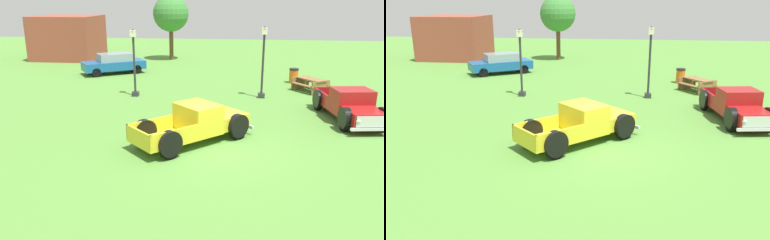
# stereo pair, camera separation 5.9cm
# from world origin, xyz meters

# --- Properties ---
(ground_plane) EXTENTS (80.00, 80.00, 0.00)m
(ground_plane) POSITION_xyz_m (0.00, 0.00, 0.00)
(ground_plane) COLOR #548C38
(pickup_truck_foreground) EXTENTS (4.63, 4.59, 1.48)m
(pickup_truck_foreground) POSITION_xyz_m (-0.60, 0.88, 0.70)
(pickup_truck_foreground) COLOR yellow
(pickup_truck_foreground) RESTS_ON ground_plane
(pickup_truck_behind_left) EXTENTS (2.49, 5.01, 1.47)m
(pickup_truck_behind_left) POSITION_xyz_m (5.85, 4.10, 0.70)
(pickup_truck_behind_left) COLOR maroon
(pickup_truck_behind_left) RESTS_ON ground_plane
(sedan_distant_a) EXTENTS (4.63, 3.91, 1.46)m
(sedan_distant_a) POSITION_xyz_m (-8.15, 14.22, 0.77)
(sedan_distant_a) COLOR #195699
(sedan_distant_a) RESTS_ON ground_plane
(lamp_post_near) EXTENTS (0.36, 0.36, 3.71)m
(lamp_post_near) POSITION_xyz_m (-4.88, 7.65, 1.95)
(lamp_post_near) COLOR #2D2D33
(lamp_post_near) RESTS_ON ground_plane
(lamp_post_far) EXTENTS (0.36, 0.36, 3.88)m
(lamp_post_far) POSITION_xyz_m (2.13, 8.11, 2.03)
(lamp_post_far) COLOR #2D2D33
(lamp_post_far) RESTS_ON ground_plane
(picnic_table) EXTENTS (2.26, 2.33, 0.78)m
(picnic_table) POSITION_xyz_m (5.05, 9.99, 0.49)
(picnic_table) COLOR olive
(picnic_table) RESTS_ON ground_plane
(trash_can) EXTENTS (0.59, 0.59, 0.95)m
(trash_can) POSITION_xyz_m (4.38, 12.32, 0.48)
(trash_can) COLOR orange
(trash_can) RESTS_ON ground_plane
(oak_tree_east) EXTENTS (3.10, 3.10, 5.54)m
(oak_tree_east) POSITION_xyz_m (-5.15, 21.38, 3.96)
(oak_tree_east) COLOR brown
(oak_tree_east) RESTS_ON ground_plane
(brick_pavilion) EXTENTS (5.41, 5.13, 3.77)m
(brick_pavilion) POSITION_xyz_m (-14.49, 21.03, 1.89)
(brick_pavilion) COLOR brown
(brick_pavilion) RESTS_ON ground_plane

